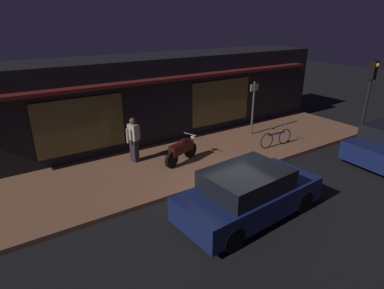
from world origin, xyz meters
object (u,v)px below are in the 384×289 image
object	(u,v)px
parked_car_near	(248,193)
bicycle_parked	(276,138)
traffic_light_pole	(369,90)
person_photographer	(134,139)
sign_post	(253,105)
motorcycle	(182,149)

from	to	relation	value
parked_car_near	bicycle_parked	bearing A→B (deg)	34.57
traffic_light_pole	bicycle_parked	bearing A→B (deg)	147.40
traffic_light_pole	parked_car_near	world-z (taller)	traffic_light_pole
bicycle_parked	person_photographer	distance (m)	5.78
bicycle_parked	person_photographer	xyz separation A→B (m)	(-5.46, 1.81, 0.52)
person_photographer	sign_post	bearing A→B (deg)	-1.73
traffic_light_pole	parked_car_near	bearing A→B (deg)	-171.41
bicycle_parked	traffic_light_pole	world-z (taller)	traffic_light_pole
motorcycle	sign_post	world-z (taller)	sign_post
sign_post	traffic_light_pole	size ratio (longest dim) A/B	0.67
motorcycle	traffic_light_pole	distance (m)	7.67
bicycle_parked	motorcycle	bearing A→B (deg)	168.97
bicycle_parked	parked_car_near	size ratio (longest dim) A/B	0.39
traffic_light_pole	parked_car_near	size ratio (longest dim) A/B	0.86
bicycle_parked	sign_post	world-z (taller)	sign_post
bicycle_parked	parked_car_near	xyz separation A→B (m)	(-4.27, -2.95, 0.20)
bicycle_parked	traffic_light_pole	distance (m)	3.98
motorcycle	bicycle_parked	xyz separation A→B (m)	(4.05, -0.79, -0.14)
motorcycle	person_photographer	distance (m)	1.78
sign_post	parked_car_near	size ratio (longest dim) A/B	0.57
sign_post	person_photographer	bearing A→B (deg)	178.27
parked_car_near	sign_post	bearing A→B (deg)	45.73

